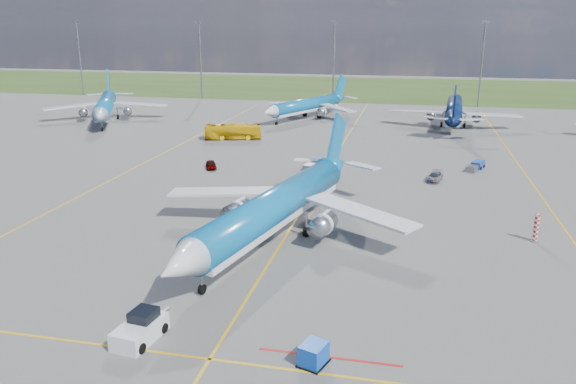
% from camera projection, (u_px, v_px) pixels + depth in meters
% --- Properties ---
extents(ground, '(400.00, 400.00, 0.00)m').
position_uv_depth(ground, '(278.00, 249.00, 57.15)').
color(ground, '#555552').
rests_on(ground, ground).
extents(grass_strip, '(400.00, 80.00, 0.01)m').
position_uv_depth(grass_strip, '(377.00, 88.00, 197.33)').
color(grass_strip, '#2D4719').
rests_on(grass_strip, ground).
extents(taxiway_lines, '(60.25, 160.00, 0.02)m').
position_uv_depth(taxiway_lines, '(322.00, 179.00, 83.00)').
color(taxiway_lines, gold).
rests_on(taxiway_lines, ground).
extents(floodlight_masts, '(202.20, 0.50, 22.70)m').
position_uv_depth(floodlight_masts, '(406.00, 59.00, 154.25)').
color(floodlight_masts, slate).
rests_on(floodlight_masts, ground).
extents(warning_post, '(0.50, 0.50, 3.00)m').
position_uv_depth(warning_post, '(536.00, 228.00, 58.81)').
color(warning_post, red).
rests_on(warning_post, ground).
extents(bg_jet_nw, '(44.84, 49.21, 10.46)m').
position_uv_depth(bg_jet_nw, '(107.00, 121.00, 131.51)').
color(bg_jet_nw, '#0B65A4').
rests_on(bg_jet_nw, ground).
extents(bg_jet_nnw, '(38.63, 42.60, 9.08)m').
position_uv_depth(bg_jet_nnw, '(306.00, 118.00, 135.14)').
color(bg_jet_nnw, '#0B65A4').
rests_on(bg_jet_nnw, ground).
extents(bg_jet_n, '(32.72, 41.37, 10.29)m').
position_uv_depth(bg_jet_n, '(453.00, 125.00, 126.17)').
color(bg_jet_n, '#081A44').
rests_on(bg_jet_n, ground).
extents(main_airliner, '(39.82, 47.12, 10.76)m').
position_uv_depth(main_airliner, '(275.00, 240.00, 59.54)').
color(main_airliner, '#0B65A4').
rests_on(main_airliner, ground).
extents(pushback_tug, '(2.83, 6.25, 2.08)m').
position_uv_depth(pushback_tug, '(141.00, 329.00, 40.71)').
color(pushback_tug, silver).
rests_on(pushback_tug, ground).
extents(uld_container, '(2.02, 2.25, 1.50)m').
position_uv_depth(uld_container, '(314.00, 354.00, 37.75)').
color(uld_container, blue).
rests_on(uld_container, ground).
extents(apron_bus, '(11.46, 5.61, 3.11)m').
position_uv_depth(apron_bus, '(233.00, 131.00, 110.58)').
color(apron_bus, yellow).
rests_on(apron_bus, ground).
extents(service_car_a, '(2.90, 4.01, 1.27)m').
position_uv_depth(service_car_a, '(211.00, 165.00, 88.53)').
color(service_car_a, '#999999').
rests_on(service_car_a, ground).
extents(service_car_b, '(5.64, 3.38, 1.47)m').
position_uv_depth(service_car_b, '(321.00, 176.00, 81.45)').
color(service_car_b, '#999999').
rests_on(service_car_b, ground).
extents(service_car_c, '(2.71, 4.58, 1.24)m').
position_uv_depth(service_car_c, '(435.00, 177.00, 81.68)').
color(service_car_c, '#999999').
rests_on(service_car_c, ground).
extents(baggage_tug_w, '(3.19, 5.20, 1.14)m').
position_uv_depth(baggage_tug_w, '(476.00, 166.00, 88.10)').
color(baggage_tug_w, '#194397').
rests_on(baggage_tug_w, ground).
extents(baggage_tug_c, '(2.57, 5.51, 1.20)m').
position_uv_depth(baggage_tug_c, '(314.00, 164.00, 89.15)').
color(baggage_tug_c, '#1C46A9').
rests_on(baggage_tug_c, ground).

